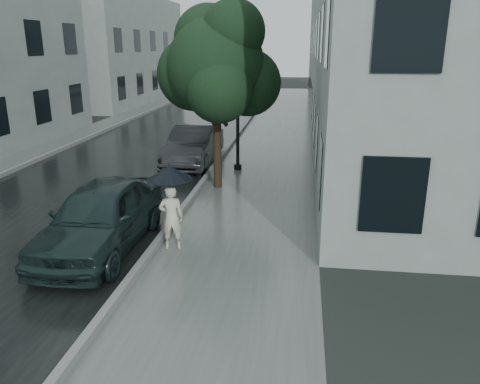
# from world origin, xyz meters

# --- Properties ---
(ground) EXTENTS (120.00, 120.00, 0.00)m
(ground) POSITION_xyz_m (0.00, 0.00, 0.00)
(ground) COLOR black
(ground) RESTS_ON ground
(sidewalk) EXTENTS (3.50, 60.00, 0.01)m
(sidewalk) POSITION_xyz_m (0.25, 12.00, 0.00)
(sidewalk) COLOR slate
(sidewalk) RESTS_ON ground
(kerb_near) EXTENTS (0.15, 60.00, 0.15)m
(kerb_near) POSITION_xyz_m (-1.57, 12.00, 0.07)
(kerb_near) COLOR slate
(kerb_near) RESTS_ON ground
(asphalt_road) EXTENTS (6.85, 60.00, 0.00)m
(asphalt_road) POSITION_xyz_m (-5.08, 12.00, 0.00)
(asphalt_road) COLOR black
(asphalt_road) RESTS_ON ground
(kerb_far) EXTENTS (0.15, 60.00, 0.15)m
(kerb_far) POSITION_xyz_m (-8.57, 12.00, 0.07)
(kerb_far) COLOR slate
(kerb_far) RESTS_ON ground
(sidewalk_far) EXTENTS (1.70, 60.00, 0.01)m
(sidewalk_far) POSITION_xyz_m (-9.50, 12.00, 0.00)
(sidewalk_far) COLOR #4C5451
(sidewalk_far) RESTS_ON ground
(building_near) EXTENTS (7.02, 36.00, 9.00)m
(building_near) POSITION_xyz_m (5.47, 19.50, 4.50)
(building_near) COLOR gray
(building_near) RESTS_ON ground
(building_far_b) EXTENTS (7.02, 18.00, 8.00)m
(building_far_b) POSITION_xyz_m (-13.77, 30.00, 4.00)
(building_far_b) COLOR gray
(building_far_b) RESTS_ON ground
(pedestrian) EXTENTS (0.59, 0.44, 1.45)m
(pedestrian) POSITION_xyz_m (-1.20, 2.00, 0.74)
(pedestrian) COLOR beige
(pedestrian) RESTS_ON sidewalk
(umbrella) EXTENTS (1.18, 1.18, 1.00)m
(umbrella) POSITION_xyz_m (-1.18, 1.96, 1.75)
(umbrella) COLOR black
(umbrella) RESTS_ON ground
(street_tree) EXTENTS (3.82, 3.47, 5.58)m
(street_tree) POSITION_xyz_m (-1.03, 6.88, 3.72)
(street_tree) COLOR #332619
(street_tree) RESTS_ON ground
(lamp_post) EXTENTS (0.82, 0.47, 5.63)m
(lamp_post) POSITION_xyz_m (-0.84, 9.05, 3.20)
(lamp_post) COLOR black
(lamp_post) RESTS_ON ground
(car_near) EXTENTS (1.78, 4.38, 1.49)m
(car_near) POSITION_xyz_m (-2.72, 1.80, 0.75)
(car_near) COLOR #172828
(car_near) RESTS_ON ground
(car_far) EXTENTS (1.56, 4.35, 1.43)m
(car_far) POSITION_xyz_m (-2.45, 9.59, 0.72)
(car_far) COLOR #242629
(car_far) RESTS_ON ground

